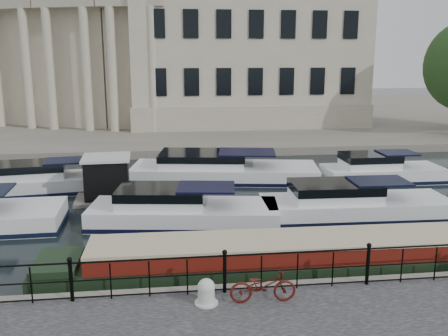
% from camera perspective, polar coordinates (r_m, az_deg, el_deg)
% --- Properties ---
extents(ground_plane, '(160.00, 160.00, 0.00)m').
position_cam_1_polar(ground_plane, '(16.13, -0.93, -12.12)').
color(ground_plane, black).
rests_on(ground_plane, ground).
extents(far_bank, '(120.00, 42.00, 0.55)m').
position_cam_1_polar(far_bank, '(53.94, -5.31, 6.00)').
color(far_bank, '#6B665B').
rests_on(far_bank, ground_plane).
extents(railing, '(24.14, 0.14, 1.22)m').
position_cam_1_polar(railing, '(13.60, 0.07, -11.54)').
color(railing, black).
rests_on(railing, near_quay).
extents(civic_building, '(53.55, 31.84, 16.85)m').
position_cam_1_polar(civic_building, '(49.23, -6.52, 13.20)').
color(civic_building, '#ADA38C').
rests_on(civic_building, far_bank).
extents(bicycle, '(1.73, 0.64, 0.90)m').
position_cam_1_polar(bicycle, '(13.24, 4.46, -13.26)').
color(bicycle, '#4F110E').
rests_on(bicycle, near_quay).
extents(mooring_bollard, '(0.61, 0.61, 0.68)m').
position_cam_1_polar(mooring_bollard, '(13.18, -2.04, -13.99)').
color(mooring_bollard, beige).
rests_on(mooring_bollard, near_quay).
extents(narrowboat, '(16.19, 2.43, 1.59)m').
position_cam_1_polar(narrowboat, '(16.25, 8.23, -10.65)').
color(narrowboat, black).
rests_on(narrowboat, ground_plane).
extents(harbour_hut, '(3.09, 2.62, 2.18)m').
position_cam_1_polar(harbour_hut, '(24.27, -13.18, -1.37)').
color(harbour_hut, '#6B665B').
rests_on(harbour_hut, ground_plane).
extents(cabin_cruisers, '(27.66, 11.33, 1.99)m').
position_cam_1_polar(cabin_cruisers, '(23.73, -4.08, -2.85)').
color(cabin_cruisers, white).
rests_on(cabin_cruisers, ground_plane).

